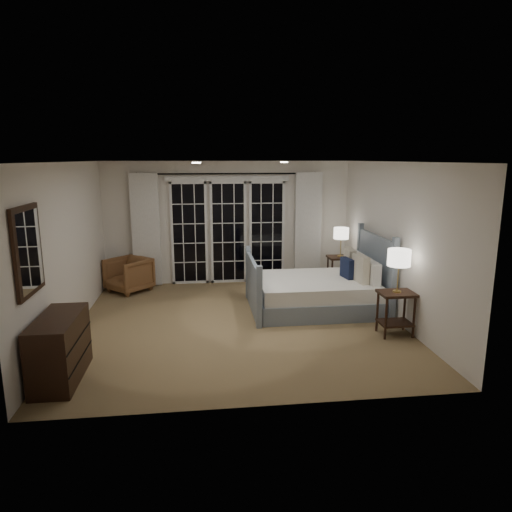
{
  "coord_description": "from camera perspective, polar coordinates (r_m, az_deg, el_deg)",
  "views": [
    {
      "loc": [
        -0.57,
        -6.81,
        2.55
      ],
      "look_at": [
        0.29,
        0.13,
        1.05
      ],
      "focal_mm": 32.0,
      "sensor_mm": 36.0,
      "label": 1
    }
  ],
  "objects": [
    {
      "name": "lamp_right",
      "position": [
        9.17,
        10.6,
        2.77
      ],
      "size": [
        0.3,
        0.3,
        0.58
      ],
      "color": "tan",
      "rests_on": "nightstand_right"
    },
    {
      "name": "french_doors",
      "position": [
        9.4,
        -3.47,
        3.16
      ],
      "size": [
        2.5,
        0.04,
        2.2
      ],
      "color": "black",
      "rests_on": "wall_back"
    },
    {
      "name": "floor",
      "position": [
        7.29,
        -2.13,
        -8.36
      ],
      "size": [
        5.0,
        5.0,
        0.0
      ],
      "primitive_type": "plane",
      "color": "olive",
      "rests_on": "ground"
    },
    {
      "name": "wall_left",
      "position": [
        7.2,
        -22.46,
        0.78
      ],
      "size": [
        0.02,
        5.0,
        2.5
      ],
      "primitive_type": "cube",
      "color": "silver",
      "rests_on": "floor"
    },
    {
      "name": "wall_back",
      "position": [
        9.42,
        -3.5,
        4.16
      ],
      "size": [
        5.0,
        0.02,
        2.5
      ],
      "primitive_type": "cube",
      "color": "silver",
      "rests_on": "floor"
    },
    {
      "name": "bed",
      "position": [
        7.93,
        7.79,
        -4.3
      ],
      "size": [
        2.18,
        1.56,
        1.27
      ],
      "color": "slate",
      "rests_on": "floor"
    },
    {
      "name": "mirror",
      "position": [
        5.63,
        -26.6,
        0.58
      ],
      "size": [
        0.05,
        0.85,
        1.0
      ],
      "color": "#321910",
      "rests_on": "wall_left"
    },
    {
      "name": "curtain_right",
      "position": [
        9.56,
        6.5,
        3.61
      ],
      "size": [
        0.55,
        0.1,
        2.25
      ],
      "primitive_type": "cube",
      "color": "white",
      "rests_on": "curtain_rod"
    },
    {
      "name": "wall_front",
      "position": [
        4.54,
        0.46,
        -4.54
      ],
      "size": [
        5.0,
        0.02,
        2.5
      ],
      "primitive_type": "cube",
      "color": "silver",
      "rests_on": "floor"
    },
    {
      "name": "dresser",
      "position": [
        5.88,
        -23.31,
        -10.56
      ],
      "size": [
        0.46,
        1.08,
        0.77
      ],
      "color": "#321910",
      "rests_on": "floor"
    },
    {
      "name": "curtain_rod",
      "position": [
        9.23,
        -3.54,
        10.23
      ],
      "size": [
        3.5,
        0.03,
        0.03
      ],
      "primitive_type": "cylinder",
      "rotation": [
        0.0,
        1.57,
        0.0
      ],
      "color": "black",
      "rests_on": "wall_back"
    },
    {
      "name": "ceiling",
      "position": [
        6.83,
        -2.3,
        11.69
      ],
      "size": [
        5.0,
        5.0,
        0.0
      ],
      "primitive_type": "plane",
      "rotation": [
        3.14,
        0.0,
        0.0
      ],
      "color": "white",
      "rests_on": "wall_back"
    },
    {
      "name": "wall_right",
      "position": [
        7.58,
        16.98,
        1.71
      ],
      "size": [
        0.02,
        5.0,
        2.5
      ],
      "primitive_type": "cube",
      "color": "silver",
      "rests_on": "floor"
    },
    {
      "name": "nightstand_left",
      "position": [
        7.0,
        17.08,
        -6.07
      ],
      "size": [
        0.5,
        0.4,
        0.65
      ],
      "color": "#321910",
      "rests_on": "floor"
    },
    {
      "name": "downlight_b",
      "position": [
        6.41,
        -7.46,
        11.48
      ],
      "size": [
        0.12,
        0.12,
        0.01
      ],
      "primitive_type": "cylinder",
      "color": "white",
      "rests_on": "ceiling"
    },
    {
      "name": "armchair",
      "position": [
        9.21,
        -15.63,
        -2.27
      ],
      "size": [
        1.02,
        1.02,
        0.67
      ],
      "primitive_type": "imported",
      "rotation": [
        0.0,
        0.0,
        -0.76
      ],
      "color": "brown",
      "rests_on": "floor"
    },
    {
      "name": "lamp_left",
      "position": [
        6.82,
        17.46,
        -0.25
      ],
      "size": [
        0.33,
        0.33,
        0.63
      ],
      "color": "tan",
      "rests_on": "nightstand_left"
    },
    {
      "name": "nightstand_right",
      "position": [
        9.3,
        10.44,
        -1.35
      ],
      "size": [
        0.49,
        0.39,
        0.63
      ],
      "color": "#321910",
      "rests_on": "floor"
    },
    {
      "name": "downlight_a",
      "position": [
        7.53,
        3.52,
        11.64
      ],
      "size": [
        0.12,
        0.12,
        0.01
      ],
      "primitive_type": "cylinder",
      "color": "white",
      "rests_on": "ceiling"
    },
    {
      "name": "curtain_left",
      "position": [
        9.36,
        -13.59,
        3.17
      ],
      "size": [
        0.55,
        0.1,
        2.25
      ],
      "primitive_type": "cube",
      "color": "white",
      "rests_on": "curtain_rod"
    }
  ]
}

